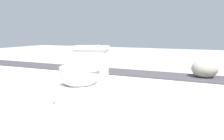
{
  "coord_description": "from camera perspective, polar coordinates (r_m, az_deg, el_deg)",
  "views": [
    {
      "loc": [
        1.98,
        1.02,
        0.64
      ],
      "look_at": [
        0.17,
        0.2,
        0.3
      ],
      "focal_mm": 35.0,
      "sensor_mm": 36.0,
      "label": 1
    }
  ],
  "objects": [
    {
      "name": "toilet",
      "position": [
        2.17,
        -7.26,
        -1.53
      ],
      "size": [
        0.69,
        0.48,
        0.52
      ],
      "rotation": [
        0.0,
        0.0,
        0.18
      ],
      "color": "white",
      "rests_on": "ground"
    },
    {
      "name": "ground_plane",
      "position": [
        2.32,
        -2.79,
        -6.34
      ],
      "size": [
        14.0,
        14.0,
        0.0
      ],
      "primitive_type": "plane",
      "color": "#B7B2A8"
    },
    {
      "name": "gravel_strip",
      "position": [
        3.36,
        14.98,
        -1.48
      ],
      "size": [
        0.56,
        8.0,
        0.01
      ],
      "primitive_type": "cube",
      "color": "#423F44",
      "rests_on": "ground"
    },
    {
      "name": "boulder_near",
      "position": [
        3.38,
        23.03,
        0.34
      ],
      "size": [
        0.32,
        0.37,
        0.27
      ],
      "primitive_type": "ellipsoid",
      "rotation": [
        0.0,
        0.0,
        1.53
      ],
      "color": "#ADA899",
      "rests_on": "ground"
    }
  ]
}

